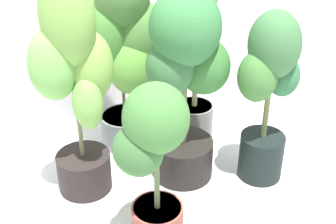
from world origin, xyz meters
TOP-DOWN VIEW (x-y plane):
  - ground_plane at (0.00, 0.00)m, footprint 8.00×8.00m
  - potted_plant_front_right at (0.32, -0.09)m, footprint 0.32×0.25m
  - potted_plant_back_right at (0.28, 0.36)m, footprint 0.34×0.29m
  - potted_plant_back_center at (-0.01, 0.53)m, footprint 0.49×0.41m
  - potted_plant_front_left at (-0.32, -0.12)m, footprint 0.30×0.27m
  - potted_plant_back_left at (-0.36, 0.34)m, footprint 0.36×0.29m
  - potted_plant_center at (0.05, 0.14)m, footprint 0.42×0.34m

SIDE VIEW (x-z plane):
  - ground_plane at x=0.00m, z-range 0.00..0.00m
  - potted_plant_front_left at x=-0.32m, z-range 0.06..0.75m
  - potted_plant_front_right at x=0.32m, z-range 0.06..0.86m
  - potted_plant_center at x=0.05m, z-range 0.08..0.97m
  - potted_plant_back_left at x=-0.36m, z-range 0.06..1.07m
  - potted_plant_back_center at x=-0.01m, z-range 0.09..1.10m
  - potted_plant_back_right at x=0.28m, z-range 0.10..1.13m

